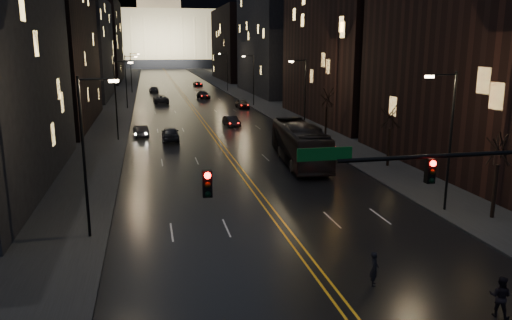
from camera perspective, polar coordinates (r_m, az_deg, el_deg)
ground at (r=21.76m, az=9.89°, el=-16.18°), size 900.00×900.00×0.00m
road at (r=148.09m, az=-9.37°, el=8.69°), size 20.00×320.00×0.02m
sidewalk_left at (r=148.04m, az=-14.84°, el=8.46°), size 8.00×320.00×0.16m
sidewalk_right at (r=149.45m, az=-3.94°, el=8.89°), size 8.00×320.00×0.16m
center_line at (r=148.09m, az=-9.37°, el=8.69°), size 0.62×320.00×0.01m
building_left_mid at (r=72.88m, az=-23.68°, el=14.62°), size 12.00×30.00×28.00m
building_left_far at (r=110.37m, az=-19.67°, el=11.93°), size 12.00×34.00×20.00m
building_left_dist at (r=158.12m, az=-17.54°, el=12.88°), size 12.00×40.00×24.00m
building_right_near at (r=47.12m, az=25.74°, el=13.49°), size 12.00×26.00×24.00m
building_right_mid at (r=113.19m, az=2.46°, el=14.17°), size 12.00×34.00×26.00m
building_right_dist at (r=160.08m, az=-1.99°, el=13.09°), size 12.00×40.00×22.00m
capitol at (r=267.72m, az=-10.91°, el=14.12°), size 90.00×50.00×58.50m
traffic_signal at (r=22.69m, az=24.39°, el=-2.05°), size 17.29×0.45×7.00m
streetlamp_right_near at (r=33.48m, az=21.12°, el=2.72°), size 2.13×0.25×9.00m
streetlamp_left_near at (r=28.26m, az=-18.76°, el=1.15°), size 2.13×0.25×9.00m
streetlamp_right_mid at (r=60.60m, az=5.47°, el=7.73°), size 2.13×0.25×9.00m
streetlamp_left_mid at (r=57.88m, az=-15.57°, el=7.07°), size 2.13×0.25×9.00m
streetlamp_right_far at (r=89.58m, az=-0.39°, el=9.45°), size 2.13×0.25×9.00m
streetlamp_left_far at (r=87.76m, az=-14.53°, el=8.97°), size 2.13×0.25×9.00m
streetlamp_right_dist at (r=119.07m, az=-3.39°, el=10.29°), size 2.13×0.25×9.00m
streetlamp_left_dist at (r=117.70m, az=-14.01°, el=9.90°), size 2.13×0.25×9.00m
tree_right_near at (r=33.26m, az=26.07°, el=1.22°), size 2.40×2.40×6.65m
tree_right_mid at (r=44.91m, az=15.10°, el=4.82°), size 2.40×2.40×6.65m
tree_right_far at (r=59.48m, az=8.07°, el=7.02°), size 2.40×2.40×6.65m
bus at (r=45.59m, az=5.03°, el=1.87°), size 4.14×13.21×3.62m
oncoming_car_a at (r=57.28m, az=-9.76°, el=2.98°), size 1.94×4.75×1.62m
oncoming_car_b at (r=60.53m, az=-13.02°, el=3.26°), size 1.94×4.42×1.41m
oncoming_car_c at (r=95.62m, az=-10.81°, el=6.85°), size 2.90×5.71×1.55m
oncoming_car_d at (r=117.43m, az=-11.60°, el=7.87°), size 2.23×4.95×1.41m
receding_car_a at (r=66.79m, az=-2.83°, el=4.45°), size 1.98×4.32×1.37m
receding_car_b at (r=86.34m, az=-1.57°, el=6.44°), size 2.04×4.65×1.56m
receding_car_c at (r=103.05m, az=-6.04°, el=7.40°), size 2.66×5.24×1.46m
receding_car_d at (r=135.16m, az=-6.65°, el=8.64°), size 2.37×4.53×1.22m
pedestrian_a at (r=23.37m, az=13.36°, el=-12.01°), size 0.58×0.69×1.60m
pedestrian_b at (r=22.57m, az=26.12°, el=-13.83°), size 0.91×0.91×1.72m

